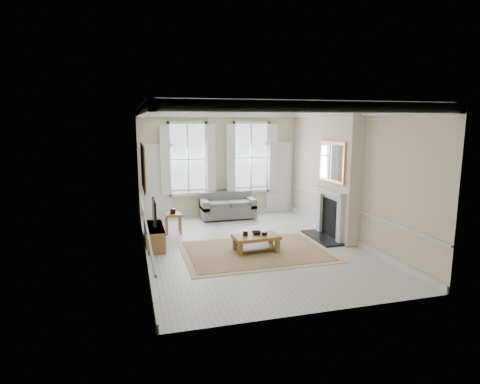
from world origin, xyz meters
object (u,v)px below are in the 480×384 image
object	(u,v)px
sofa	(227,207)
coffee_table	(256,239)
tv_stand	(154,236)
side_table	(173,217)

from	to	relation	value
sofa	coffee_table	size ratio (longest dim) A/B	1.55
sofa	coffee_table	bearing A→B (deg)	-92.40
tv_stand	sofa	bearing A→B (deg)	43.91
coffee_table	sofa	bearing A→B (deg)	83.88
side_table	tv_stand	bearing A→B (deg)	-118.27
sofa	side_table	xyz separation A→B (m)	(-1.87, -1.27, 0.09)
side_table	coffee_table	xyz separation A→B (m)	(1.73, -2.19, -0.12)
sofa	tv_stand	bearing A→B (deg)	-136.09
sofa	coffee_table	xyz separation A→B (m)	(-0.15, -3.46, -0.03)
coffee_table	tv_stand	world-z (taller)	tv_stand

